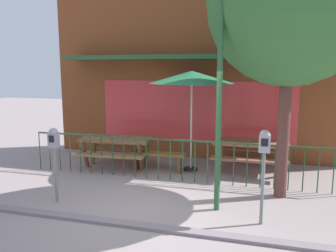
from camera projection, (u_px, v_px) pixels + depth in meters
ground at (152, 211)px, 6.26m from camera, size 40.00×40.00×0.00m
pub_storefront at (197, 72)px, 9.85m from camera, size 8.53×1.45×4.88m
patio_fence_front at (176, 153)px, 7.84m from camera, size 7.19×0.04×0.97m
picnic_table_left at (116, 144)px, 8.95m from camera, size 1.88×1.46×0.79m
picnic_table_right at (251, 148)px, 8.51m from camera, size 1.83×1.39×0.79m
patio_umbrella at (192, 78)px, 8.38m from camera, size 2.08×2.08×2.49m
patio_bench at (158, 157)px, 8.62m from camera, size 1.41×0.34×0.48m
parking_meter_near at (264, 152)px, 5.53m from camera, size 0.18×0.17×1.59m
parking_meter_far at (54, 145)px, 6.50m from camera, size 0.18×0.17×1.45m
street_tree at (291, 3)px, 6.35m from camera, size 3.12×3.12×5.31m
street_lamp at (220, 67)px, 5.89m from camera, size 0.28×0.28×3.95m
curb_edge at (140, 227)px, 5.61m from camera, size 11.95×0.20×0.11m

